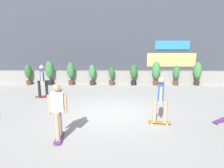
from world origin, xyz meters
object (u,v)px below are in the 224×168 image
at_px(skater_by_wall_right, 58,110).
at_px(skateboard_near_camera, 221,120).
at_px(potted_plant_1, 50,71).
at_px(potted_plant_0, 28,73).
at_px(potted_plant_8, 197,72).
at_px(potted_plant_7, 176,74).
at_px(potted_plant_3, 92,74).
at_px(potted_plant_4, 112,75).
at_px(skater_far_left, 42,80).
at_px(skater_far_right, 161,98).
at_px(potted_plant_2, 71,72).
at_px(potted_plant_5, 134,73).
at_px(potted_plant_6, 156,71).

distance_m(skater_by_wall_right, skateboard_near_camera, 5.75).
bearing_deg(potted_plant_1, potted_plant_0, -180.00).
relative_size(skater_by_wall_right, skateboard_near_camera, 2.23).
bearing_deg(potted_plant_8, potted_plant_7, -180.00).
xyz_separation_m(potted_plant_0, potted_plant_8, (11.31, 0.00, 0.11)).
bearing_deg(skater_by_wall_right, potted_plant_3, 89.07).
distance_m(potted_plant_3, potted_plant_7, 5.60).
height_order(potted_plant_4, skateboard_near_camera, potted_plant_4).
distance_m(potted_plant_3, potted_plant_4, 1.31).
height_order(potted_plant_3, skater_far_left, skater_far_left).
height_order(potted_plant_1, skateboard_near_camera, potted_plant_1).
bearing_deg(potted_plant_0, skater_far_right, -41.99).
xyz_separation_m(potted_plant_8, skateboard_near_camera, (-1.64, -6.46, -0.85)).
bearing_deg(potted_plant_0, potted_plant_3, 0.00).
bearing_deg(potted_plant_8, potted_plant_0, -180.00).
xyz_separation_m(potted_plant_1, potted_plant_7, (8.46, -0.00, -0.20)).
bearing_deg(skateboard_near_camera, skater_far_left, 156.96).
relative_size(potted_plant_2, potted_plant_5, 1.08).
bearing_deg(potted_plant_5, potted_plant_0, 180.00).
bearing_deg(skater_far_left, potted_plant_3, 55.67).
relative_size(potted_plant_5, skater_by_wall_right, 0.83).
bearing_deg(skater_by_wall_right, skater_far_left, 114.01).
distance_m(potted_plant_4, skater_far_right, 6.91).
bearing_deg(potted_plant_6, potted_plant_3, -180.00).
bearing_deg(potted_plant_0, skateboard_near_camera, -33.74).
bearing_deg(skater_by_wall_right, potted_plant_4, 79.75).
relative_size(potted_plant_7, skateboard_near_camera, 1.75).
bearing_deg(potted_plant_6, potted_plant_2, -180.00).
bearing_deg(potted_plant_3, potted_plant_6, 0.00).
distance_m(potted_plant_1, skater_by_wall_right, 8.37).
xyz_separation_m(potted_plant_5, potted_plant_8, (4.23, 0.00, 0.10)).
height_order(potted_plant_7, skater_far_left, skater_far_left).
bearing_deg(potted_plant_4, potted_plant_1, 180.00).
relative_size(potted_plant_0, skater_far_right, 0.82).
bearing_deg(potted_plant_3, potted_plant_1, 180.00).
bearing_deg(potted_plant_0, potted_plant_6, 0.00).
xyz_separation_m(potted_plant_6, potted_plant_8, (2.74, 0.00, -0.02)).
relative_size(potted_plant_0, skateboard_near_camera, 1.84).
xyz_separation_m(potted_plant_3, skater_far_right, (3.10, -6.67, 0.17)).
bearing_deg(skater_by_wall_right, potted_plant_8, 47.98).
distance_m(potted_plant_4, skater_far_left, 4.79).
xyz_separation_m(potted_plant_2, potted_plant_8, (8.44, 0.00, 0.02)).
bearing_deg(potted_plant_0, potted_plant_5, 0.00).
distance_m(potted_plant_8, skater_far_left, 9.77).
xyz_separation_m(potted_plant_0, potted_plant_2, (2.88, 0.00, 0.09)).
distance_m(potted_plant_6, skateboard_near_camera, 6.61).
distance_m(potted_plant_1, skater_far_left, 3.30).
relative_size(potted_plant_4, skater_far_right, 0.72).
xyz_separation_m(potted_plant_4, potted_plant_5, (1.47, 0.00, 0.15)).
bearing_deg(skater_far_right, skater_far_left, 147.15).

